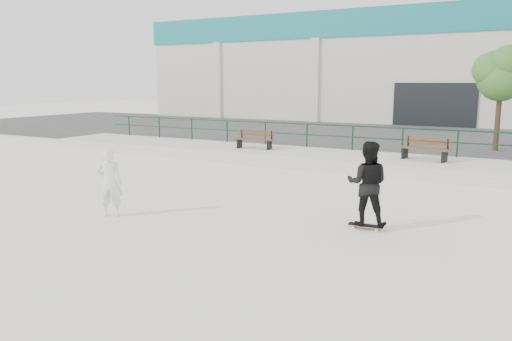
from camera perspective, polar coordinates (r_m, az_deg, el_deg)
The scene contains 11 objects.
ground at distance 10.73m, azimuth -1.96°, elevation -7.63°, with size 120.00×120.00×0.00m, color white.
ledge at distance 19.26m, azimuth 12.54°, elevation 0.86°, with size 30.00×3.00×0.50m, color silver.
parking_strip at distance 27.46m, azimuth 17.51°, elevation 3.35°, with size 60.00×14.00×0.50m, color #383838.
railing at distance 20.38m, azimuth 13.67°, elevation 4.13°, with size 28.00×0.06×1.03m.
commercial_building at distance 41.14m, azimuth 21.74°, elevation 11.25°, with size 44.20×16.33×8.00m.
bench_left at distance 20.91m, azimuth -0.13°, elevation 3.55°, with size 1.68×0.61×0.76m.
bench_right at distance 18.81m, azimuth 18.77°, elevation 2.34°, with size 1.81×0.85×0.80m.
tree at distance 22.40m, azimuth 26.36°, elevation 10.03°, with size 2.35×2.09×4.18m.
skateboard at distance 11.56m, azimuth 12.43°, elevation -6.17°, with size 0.79×0.25×0.09m.
standing_skater at distance 11.33m, azimuth 12.61°, elevation -1.46°, with size 0.92×0.72×1.89m, color black.
seated_skater at distance 12.67m, azimuth -16.38°, elevation -1.31°, with size 0.62×0.41×1.70m, color white.
Camera 1 is at (5.21, -8.79, 3.27)m, focal length 35.00 mm.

